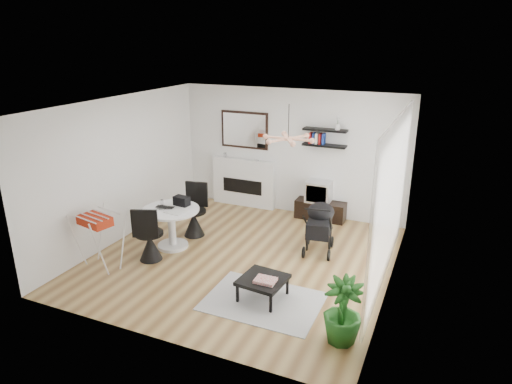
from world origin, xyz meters
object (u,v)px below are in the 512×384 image
at_px(tv_console, 320,210).
at_px(coffee_table, 263,280).
at_px(crt_tv, 319,191).
at_px(drying_rack, 100,239).
at_px(potted_plant, 343,311).
at_px(stroller, 319,229).
at_px(fireplace, 244,177).
at_px(dining_table, 172,222).

height_order(tv_console, coffee_table, tv_console).
relative_size(crt_tv, drying_rack, 0.52).
bearing_deg(crt_tv, potted_plant, -69.70).
xyz_separation_m(tv_console, stroller, (0.39, -1.48, 0.23)).
xyz_separation_m(tv_console, crt_tv, (-0.05, -0.00, 0.42)).
bearing_deg(fireplace, dining_table, -96.21).
bearing_deg(dining_table, fireplace, 83.79).
xyz_separation_m(dining_table, potted_plant, (3.52, -1.47, -0.06)).
relative_size(dining_table, stroller, 1.05).
distance_m(crt_tv, drying_rack, 4.48).
distance_m(dining_table, coffee_table, 2.42).
distance_m(drying_rack, potted_plant, 4.20).
bearing_deg(tv_console, drying_rack, -128.28).
bearing_deg(stroller, drying_rack, -155.87).
bearing_deg(potted_plant, tv_console, 109.64).
distance_m(tv_console, coffee_table, 3.38).
bearing_deg(fireplace, stroller, -35.36).
relative_size(tv_console, coffee_table, 1.51).
xyz_separation_m(fireplace, potted_plant, (3.24, -4.01, -0.24)).
distance_m(stroller, potted_plant, 2.62).
xyz_separation_m(stroller, coffee_table, (-0.31, -1.90, -0.12)).
height_order(stroller, potted_plant, stroller).
height_order(tv_console, drying_rack, drying_rack).
relative_size(fireplace, dining_table, 2.08).
relative_size(fireplace, coffee_table, 3.08).
bearing_deg(dining_table, drying_rack, -120.62).
bearing_deg(tv_console, potted_plant, -70.36).
distance_m(tv_console, drying_rack, 4.53).
bearing_deg(drying_rack, potted_plant, 7.85).
distance_m(crt_tv, dining_table, 3.19).
xyz_separation_m(crt_tv, drying_rack, (-2.75, -3.54, -0.11)).
bearing_deg(dining_table, crt_tv, 49.25).
height_order(dining_table, coffee_table, dining_table).
bearing_deg(stroller, fireplace, 135.79).
relative_size(dining_table, potted_plant, 1.17).
bearing_deg(drying_rack, stroller, 45.60).
bearing_deg(potted_plant, coffee_table, 158.29).
height_order(dining_table, drying_rack, drying_rack).
bearing_deg(fireplace, coffee_table, -60.97).
relative_size(dining_table, coffee_table, 1.48).
height_order(dining_table, stroller, stroller).
relative_size(stroller, coffee_table, 1.41).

